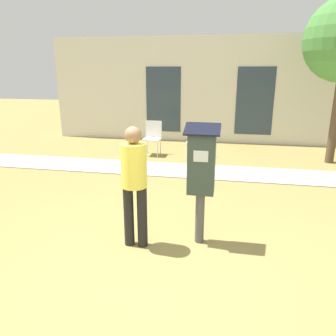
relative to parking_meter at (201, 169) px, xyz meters
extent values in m
plane|color=olive|center=(-0.40, -0.86, -1.02)|extent=(40.00, 40.00, 0.00)
cube|color=#A3A099|center=(-0.40, 3.13, -1.01)|extent=(12.00, 1.10, 0.02)
cube|color=silver|center=(-0.40, 6.45, 0.58)|extent=(10.00, 0.24, 3.20)
cube|color=#2D3D4C|center=(-1.80, 6.32, 0.28)|extent=(1.10, 0.02, 2.00)
cube|color=#2D3D4C|center=(1.00, 6.32, 0.28)|extent=(1.10, 0.02, 2.00)
cylinder|color=#4C4C4C|center=(0.00, 0.00, -0.67)|extent=(0.12, 0.12, 0.70)
cube|color=#2D3D38|center=(0.00, 0.00, 0.08)|extent=(0.34, 0.22, 0.80)
cube|color=silver|center=(0.00, -0.12, 0.20)|extent=(0.18, 0.01, 0.14)
cube|color=black|center=(0.00, 0.00, 0.51)|extent=(0.44, 0.31, 0.12)
cylinder|color=black|center=(-0.90, -0.25, -0.61)|extent=(0.13, 0.13, 0.82)
cylinder|color=black|center=(-0.72, -0.25, -0.61)|extent=(0.13, 0.13, 0.82)
cylinder|color=#EADB4C|center=(-0.81, -0.25, 0.08)|extent=(0.32, 0.32, 0.55)
sphere|color=#8C6647|center=(-0.81, -0.25, 0.46)|extent=(0.21, 0.21, 0.21)
cylinder|color=white|center=(-1.90, 4.19, -0.81)|extent=(0.03, 0.03, 0.42)
cylinder|color=white|center=(-1.52, 4.19, -0.81)|extent=(0.03, 0.03, 0.42)
cylinder|color=white|center=(-1.90, 4.57, -0.81)|extent=(0.03, 0.03, 0.42)
cylinder|color=white|center=(-1.52, 4.57, -0.81)|extent=(0.03, 0.03, 0.42)
cube|color=white|center=(-1.71, 4.38, -0.58)|extent=(0.44, 0.44, 0.04)
cube|color=white|center=(-1.71, 4.59, -0.34)|extent=(0.44, 0.04, 0.44)
cylinder|color=white|center=(-0.73, 4.08, -0.81)|extent=(0.03, 0.03, 0.42)
cylinder|color=white|center=(-0.35, 4.08, -0.81)|extent=(0.03, 0.03, 0.42)
cylinder|color=white|center=(-0.73, 4.46, -0.81)|extent=(0.03, 0.03, 0.42)
cylinder|color=white|center=(-0.35, 4.46, -0.81)|extent=(0.03, 0.03, 0.42)
cube|color=white|center=(-0.54, 4.27, -0.58)|extent=(0.44, 0.44, 0.04)
cube|color=white|center=(-0.54, 4.48, -0.34)|extent=(0.44, 0.04, 0.44)
cylinder|color=brown|center=(2.79, 4.52, 0.08)|extent=(0.20, 0.20, 2.20)
camera|label=1|loc=(0.34, -3.95, 1.22)|focal=35.00mm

